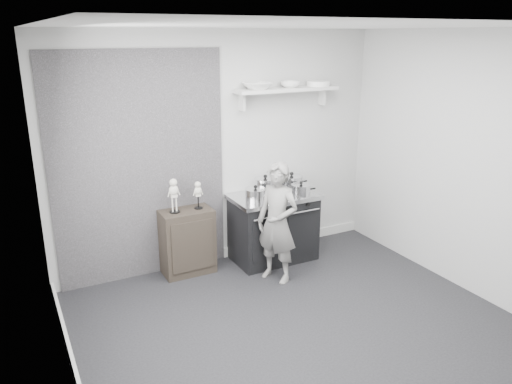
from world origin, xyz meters
TOP-DOWN VIEW (x-y plane):
  - ground at (0.00, 0.00)m, footprint 4.00×4.00m
  - room_shell at (-0.09, 0.15)m, footprint 4.02×3.62m
  - wall_shelf at (0.80, 1.68)m, footprint 1.30×0.26m
  - stove at (0.53, 1.48)m, footprint 1.02×0.64m
  - side_cabinet at (-0.52, 1.61)m, footprint 0.58×0.34m
  - child at (0.30, 0.99)m, footprint 0.52×0.59m
  - pot_front_left at (0.25, 1.41)m, footprint 0.33×0.24m
  - pot_back_left at (0.48, 1.60)m, footprint 0.35×0.26m
  - pot_back_right at (0.82, 1.56)m, footprint 0.36×0.27m
  - pot_front_right at (0.80, 1.30)m, footprint 0.31×0.23m
  - pot_front_center at (0.42, 1.33)m, footprint 0.26×0.17m
  - skeleton_full at (-0.65, 1.61)m, footprint 0.12×0.08m
  - skeleton_torso at (-0.37, 1.61)m, footprint 0.10×0.07m
  - bowl_large at (0.41, 1.67)m, footprint 0.32×0.32m
  - bowl_small at (0.85, 1.67)m, footprint 0.23×0.23m
  - plate_stack at (1.23, 1.67)m, footprint 0.28×0.28m

SIDE VIEW (x-z plane):
  - ground at x=0.00m, z-range 0.00..0.00m
  - side_cabinet at x=-0.52m, z-range 0.00..0.76m
  - stove at x=0.53m, z-range 0.00..0.82m
  - child at x=0.30m, z-range 0.00..1.35m
  - pot_front_center at x=0.42m, z-range 0.81..0.96m
  - pot_front_left at x=0.25m, z-range 0.80..0.98m
  - pot_front_right at x=0.80m, z-range 0.80..0.98m
  - pot_back_right at x=0.82m, z-range 0.80..1.02m
  - pot_back_left at x=0.48m, z-range 0.80..1.03m
  - skeleton_torso at x=-0.37m, z-range 0.76..1.12m
  - skeleton_full at x=-0.65m, z-range 0.76..1.20m
  - room_shell at x=-0.09m, z-range 0.28..2.99m
  - wall_shelf at x=0.80m, z-range 1.89..2.13m
  - plate_stack at x=1.23m, z-range 2.04..2.10m
  - bowl_small at x=0.85m, z-range 2.04..2.11m
  - bowl_large at x=0.41m, z-range 2.04..2.12m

